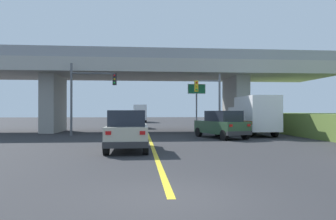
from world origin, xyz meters
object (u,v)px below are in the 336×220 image
(box_truck, at_px, (253,115))
(semi_truck_distant, at_px, (140,113))
(suv_crossing, at_px, (222,124))
(traffic_signal_nearside, at_px, (211,96))
(sedan_oncoming, at_px, (136,120))
(traffic_signal_farside, at_px, (87,90))
(suv_lead, at_px, (127,130))
(highway_sign, at_px, (197,95))

(box_truck, height_order, semi_truck_distant, semi_truck_distant)
(suv_crossing, distance_m, traffic_signal_nearside, 4.92)
(suv_crossing, bearing_deg, box_truck, 18.00)
(suv_crossing, xyz_separation_m, sedan_oncoming, (-6.49, 14.71, -0.00))
(suv_crossing, distance_m, traffic_signal_farside, 11.30)
(suv_crossing, height_order, traffic_signal_farside, traffic_signal_farside)
(sedan_oncoming, bearing_deg, semi_truck_distant, 88.50)
(suv_lead, height_order, suv_crossing, same)
(sedan_oncoming, bearing_deg, traffic_signal_nearside, -57.14)
(suv_lead, xyz_separation_m, suv_crossing, (6.64, 6.73, -0.00))
(highway_sign, bearing_deg, semi_truck_distant, 100.10)
(suv_lead, xyz_separation_m, highway_sign, (5.96, 13.30, 2.47))
(suv_lead, bearing_deg, box_truck, 42.70)
(traffic_signal_farside, bearing_deg, semi_truck_distant, 82.23)
(suv_crossing, xyz_separation_m, highway_sign, (-0.68, 6.56, 2.47))
(sedan_oncoming, distance_m, traffic_signal_farside, 12.08)
(suv_crossing, distance_m, semi_truck_distant, 36.54)
(traffic_signal_farside, xyz_separation_m, highway_sign, (9.68, 2.96, -0.26))
(box_truck, xyz_separation_m, sedan_oncoming, (-9.80, 12.26, -0.64))
(traffic_signal_nearside, relative_size, highway_sign, 1.11)
(suv_lead, height_order, sedan_oncoming, same)
(traffic_signal_farside, bearing_deg, suv_lead, -70.18)
(suv_crossing, height_order, sedan_oncoming, same)
(traffic_signal_nearside, xyz_separation_m, semi_truck_distant, (-6.13, 31.70, -1.65))
(suv_crossing, height_order, box_truck, box_truck)
(suv_lead, height_order, box_truck, box_truck)
(box_truck, relative_size, highway_sign, 1.38)
(semi_truck_distant, bearing_deg, highway_sign, -79.90)
(suv_crossing, xyz_separation_m, traffic_signal_nearside, (0.21, 4.35, 2.31))
(suv_lead, distance_m, traffic_signal_nearside, 13.22)
(suv_lead, bearing_deg, traffic_signal_nearside, 58.30)
(box_truck, xyz_separation_m, traffic_signal_farside, (-13.68, 1.15, 2.09))
(box_truck, bearing_deg, semi_truck_distant, 105.39)
(suv_crossing, height_order, traffic_signal_nearside, traffic_signal_nearside)
(highway_sign, height_order, semi_truck_distant, highway_sign)
(suv_lead, distance_m, semi_truck_distant, 42.79)
(box_truck, distance_m, highway_sign, 6.02)
(sedan_oncoming, bearing_deg, suv_crossing, -66.20)
(traffic_signal_farside, height_order, semi_truck_distant, traffic_signal_farside)
(traffic_signal_nearside, height_order, traffic_signal_farside, traffic_signal_farside)
(suv_crossing, bearing_deg, traffic_signal_farside, 142.37)
(box_truck, distance_m, traffic_signal_farside, 13.88)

